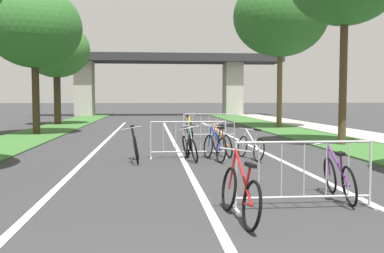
{
  "coord_description": "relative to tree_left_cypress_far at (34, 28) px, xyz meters",
  "views": [
    {
      "loc": [
        -0.87,
        -2.36,
        1.7
      ],
      "look_at": [
        0.39,
        11.25,
        0.82
      ],
      "focal_mm": 41.4,
      "sensor_mm": 36.0,
      "label": 1
    }
  ],
  "objects": [
    {
      "name": "bicycle_white_4",
      "position": [
        8.04,
        -8.97,
        -4.54
      ],
      "size": [
        0.5,
        1.65,
        0.87
      ],
      "rotation": [
        0.0,
        0.0,
        0.22
      ],
      "color": "black",
      "rests_on": "ground"
    },
    {
      "name": "tree_right_oak_mid",
      "position": [
        12.51,
        3.46,
        1.35
      ],
      "size": [
        5.26,
        5.26,
        8.48
      ],
      "color": "brown",
      "rests_on": "ground"
    },
    {
      "name": "bicycle_orange_2",
      "position": [
        7.36,
        -8.13,
        -4.52
      ],
      "size": [
        0.63,
        1.74,
        0.96
      ],
      "rotation": [
        0.0,
        0.0,
        0.17
      ],
      "color": "black",
      "rests_on": "ground"
    },
    {
      "name": "lane_stripe_left_lane",
      "position": [
        3.49,
        -4.39,
        -4.89
      ],
      "size": [
        0.14,
        28.48,
        0.01
      ],
      "primitive_type": "cube",
      "color": "silver",
      "rests_on": "ground"
    },
    {
      "name": "crowd_barrier_nearest",
      "position": [
        7.61,
        -14.45,
        -4.37
      ],
      "size": [
        2.18,
        0.45,
        1.05
      ],
      "rotation": [
        0.0,
        0.0,
        -0.0
      ],
      "color": "#ADADB2",
      "rests_on": "ground"
    },
    {
      "name": "grass_verge_right",
      "position": [
        12.29,
        1.51,
        -4.87
      ],
      "size": [
        2.62,
        49.23,
        0.05
      ],
      "primitive_type": "cube",
      "color": "#386B2D",
      "rests_on": "ground"
    },
    {
      "name": "crowd_barrier_third",
      "position": [
        7.7,
        -2.7,
        -4.37
      ],
      "size": [
        2.2,
        0.55,
        1.05
      ],
      "rotation": [
        0.0,
        0.0,
        -0.05
      ],
      "color": "#ADADB2",
      "rests_on": "ground"
    },
    {
      "name": "sidewalk_path_right",
      "position": [
        14.75,
        1.51,
        -4.85
      ],
      "size": [
        2.3,
        49.23,
        0.08
      ],
      "primitive_type": "cube",
      "color": "#ADA89E",
      "rests_on": "ground"
    },
    {
      "name": "lane_stripe_center",
      "position": [
        6.15,
        -4.39,
        -4.89
      ],
      "size": [
        0.14,
        28.48,
        0.01
      ],
      "primitive_type": "cube",
      "color": "silver",
      "rests_on": "ground"
    },
    {
      "name": "bicycle_blue_5",
      "position": [
        7.0,
        -9.13,
        -4.51
      ],
      "size": [
        0.55,
        1.63,
        0.96
      ],
      "rotation": [
        0.0,
        0.0,
        0.23
      ],
      "color": "black",
      "rests_on": "ground"
    },
    {
      "name": "lane_stripe_right_lane",
      "position": [
        8.81,
        -4.39,
        -4.89
      ],
      "size": [
        0.14,
        28.48,
        0.01
      ],
      "primitive_type": "cube",
      "color": "silver",
      "rests_on": "ground"
    },
    {
      "name": "bicycle_red_0",
      "position": [
        6.5,
        -15.0,
        -4.52
      ],
      "size": [
        0.5,
        1.74,
        0.98
      ],
      "rotation": [
        0.0,
        0.0,
        0.09
      ],
      "color": "black",
      "rests_on": "ground"
    },
    {
      "name": "bicycle_green_8",
      "position": [
        6.42,
        -8.01,
        -4.51
      ],
      "size": [
        0.46,
        1.64,
        0.94
      ],
      "rotation": [
        0.0,
        0.0,
        2.97
      ],
      "color": "black",
      "rests_on": "ground"
    },
    {
      "name": "grass_verge_left",
      "position": [
        0.01,
        1.51,
        -4.87
      ],
      "size": [
        2.62,
        49.23,
        0.05
      ],
      "primitive_type": "cube",
      "color": "#386B2D",
      "rests_on": "ground"
    },
    {
      "name": "bicycle_purple_7",
      "position": [
        8.41,
        -13.91,
        -4.52
      ],
      "size": [
        0.46,
        1.64,
        0.95
      ],
      "rotation": [
        0.0,
        0.0,
        -0.1
      ],
      "color": "black",
      "rests_on": "ground"
    },
    {
      "name": "overpass_bridge",
      "position": [
        6.15,
        22.05,
        -0.45
      ],
      "size": [
        23.52,
        4.11,
        5.88
      ],
      "color": "#2D2D30",
      "rests_on": "ground"
    },
    {
      "name": "bicycle_black_1",
      "position": [
        4.87,
        -9.13,
        -4.51
      ],
      "size": [
        0.52,
        1.69,
        0.99
      ],
      "rotation": [
        0.0,
        0.0,
        3.16
      ],
      "color": "black",
      "rests_on": "ground"
    },
    {
      "name": "tree_left_oak_near",
      "position": [
        -0.61,
        7.68,
        -0.17
      ],
      "size": [
        4.15,
        4.15,
        6.51
      ],
      "color": "#3D2D1E",
      "rests_on": "ground"
    },
    {
      "name": "bicycle_silver_6",
      "position": [
        6.33,
        -8.95,
        -4.53
      ],
      "size": [
        0.51,
        1.66,
        0.98
      ],
      "rotation": [
        0.0,
        0.0,
        3.28
      ],
      "color": "black",
      "rests_on": "ground"
    },
    {
      "name": "bicycle_yellow_3",
      "position": [
        6.93,
        -2.18,
        -4.52
      ],
      "size": [
        0.52,
        1.62,
        0.97
      ],
      "rotation": [
        0.0,
        0.0,
        -0.21
      ],
      "color": "black",
      "rests_on": "ground"
    },
    {
      "name": "tree_left_cypress_far",
      "position": [
        0.0,
        0.0,
        0.0
      ],
      "size": [
        4.3,
        4.3,
        6.73
      ],
      "color": "#3D2D1E",
      "rests_on": "ground"
    },
    {
      "name": "crowd_barrier_second",
      "position": [
        6.32,
        -8.58,
        -4.37
      ],
      "size": [
        2.18,
        0.47,
        1.05
      ],
      "rotation": [
        0.0,
        0.0,
        0.01
      ],
      "color": "#ADADB2",
      "rests_on": "ground"
    }
  ]
}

